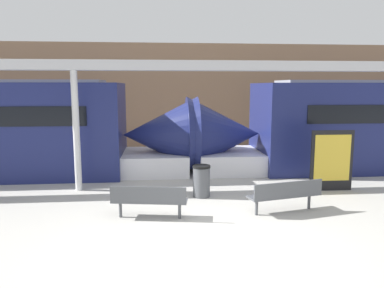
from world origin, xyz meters
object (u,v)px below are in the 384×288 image
at_px(bench_near, 149,199).
at_px(trash_bin, 201,181).
at_px(support_column_near, 76,132).
at_px(poster_board, 332,160).
at_px(bench_far, 286,194).

height_order(bench_near, trash_bin, trash_bin).
bearing_deg(bench_near, trash_bin, 58.97).
distance_m(trash_bin, support_column_near, 3.83).
distance_m(poster_board, support_column_near, 7.35).
height_order(bench_far, trash_bin, trash_bin).
relative_size(bench_near, poster_board, 1.00).
xyz_separation_m(bench_far, poster_board, (1.96, 1.78, 0.41)).
height_order(bench_near, poster_board, poster_board).
xyz_separation_m(bench_near, bench_far, (3.21, 0.14, 0.00)).
distance_m(bench_near, support_column_near, 3.58).
bearing_deg(trash_bin, bench_near, -130.09).
bearing_deg(trash_bin, bench_far, -39.34).
bearing_deg(poster_board, bench_near, -159.63).
bearing_deg(trash_bin, support_column_near, 164.25).
distance_m(bench_far, support_column_near, 5.99).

